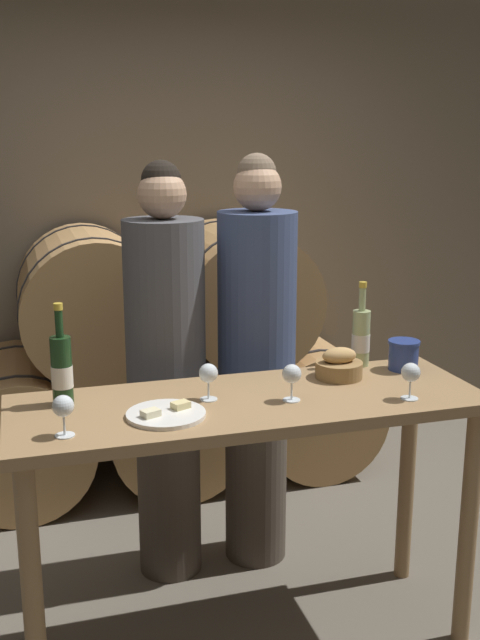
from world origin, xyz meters
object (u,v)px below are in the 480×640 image
at_px(wine_bottle_red, 62,370).
at_px(wine_bottle_white, 361,337).
at_px(person_left, 166,371).
at_px(wine_glass_center, 292,375).
at_px(wine_glass_far_left, 63,408).
at_px(bread_basket, 339,366).
at_px(wine_glass_left, 208,374).
at_px(blue_crock, 404,354).
at_px(person_right, 256,360).
at_px(tasting_table, 249,441).
at_px(cheese_plate, 166,414).
at_px(wine_glass_right, 411,374).

bearing_deg(wine_bottle_red, wine_bottle_white, 6.05).
distance_m(person_left, wine_bottle_red, 0.64).
bearing_deg(wine_glass_center, wine_glass_far_left, -172.67).
xyz_separation_m(bread_basket, wine_glass_left, (-0.52, -0.10, 0.05)).
bearing_deg(wine_glass_left, blue_crock, 8.38).
distance_m(bread_basket, wine_glass_center, 0.32).
bearing_deg(wine_glass_left, bread_basket, 10.52).
bearing_deg(wine_glass_center, bread_basket, 35.93).
bearing_deg(blue_crock, wine_glass_center, -158.86).
relative_size(person_right, wine_glass_center, 13.73).
bearing_deg(person_left, wine_glass_center, -63.62).
xyz_separation_m(blue_crock, wine_glass_center, (-0.53, -0.21, 0.03)).
bearing_deg(tasting_table, person_left, 107.53).
xyz_separation_m(bread_basket, cheese_plate, (-0.69, -0.21, -0.04)).
bearing_deg(wine_glass_right, person_left, 134.05).
bearing_deg(wine_bottle_red, wine_glass_center, -13.85).
distance_m(person_right, blue_crock, 0.63).
relative_size(tasting_table, wine_glass_far_left, 12.70).
bearing_deg(wine_bottle_white, wine_glass_right, -91.09).
bearing_deg(wine_glass_center, cheese_plate, -176.81).
height_order(bread_basket, wine_glass_center, wine_glass_center).
height_order(blue_crock, cheese_plate, blue_crock).
bearing_deg(cheese_plate, blue_crock, 13.37).
relative_size(tasting_table, wine_glass_right, 12.70).
height_order(wine_bottle_white, wine_glass_center, wine_bottle_white).
relative_size(tasting_table, wine_glass_center, 12.70).
distance_m(wine_bottle_red, wine_glass_right, 1.17).
distance_m(wine_bottle_red, bread_basket, 1.00).
bearing_deg(bread_basket, wine_glass_far_left, -164.41).
height_order(tasting_table, person_left, person_left).
xyz_separation_m(wine_bottle_red, blue_crock, (1.27, 0.02, -0.06)).
xyz_separation_m(person_left, bread_basket, (0.56, -0.44, 0.10)).
bearing_deg(person_left, wine_bottle_red, -134.55).
height_order(person_left, cheese_plate, person_left).
height_order(blue_crock, wine_glass_right, wine_glass_right).
distance_m(blue_crock, wine_glass_far_left, 1.32).
height_order(wine_bottle_red, wine_glass_center, wine_bottle_red).
bearing_deg(tasting_table, wine_glass_left, 167.82).
bearing_deg(wine_glass_center, wine_glass_right, -14.41).
bearing_deg(wine_glass_center, blue_crock, 21.14).
bearing_deg(wine_glass_far_left, person_left, 58.11).
distance_m(tasting_table, wine_glass_far_left, 0.69).
bearing_deg(wine_glass_far_left, wine_glass_right, -0.15).
relative_size(wine_bottle_white, bread_basket, 1.90).
bearing_deg(bread_basket, wine_glass_left, -169.48).
xyz_separation_m(wine_bottle_red, wine_glass_right, (1.13, -0.28, -0.03)).
bearing_deg(blue_crock, wine_glass_right, -114.86).
xyz_separation_m(tasting_table, person_right, (0.21, 0.56, 0.11)).
height_order(wine_bottle_red, wine_glass_far_left, wine_bottle_red).
height_order(tasting_table, bread_basket, bread_basket).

